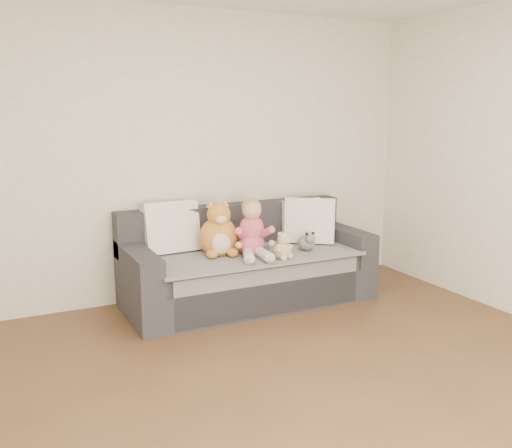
{
  "coord_description": "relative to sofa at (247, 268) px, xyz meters",
  "views": [
    {
      "loc": [
        -1.75,
        -2.43,
        1.72
      ],
      "look_at": [
        0.37,
        1.87,
        0.75
      ],
      "focal_mm": 40.0,
      "sensor_mm": 36.0,
      "label": 1
    }
  ],
  "objects": [
    {
      "name": "room_shell",
      "position": [
        -0.37,
        -1.64,
        0.99
      ],
      "size": [
        5.0,
        5.0,
        5.0
      ],
      "color": "brown",
      "rests_on": "ground"
    },
    {
      "name": "cushion_left",
      "position": [
        -0.62,
        0.25,
        0.39
      ],
      "size": [
        0.51,
        0.25,
        0.47
      ],
      "rotation": [
        0.0,
        0.0,
        0.07
      ],
      "color": "white",
      "rests_on": "sofa"
    },
    {
      "name": "sippy_cup",
      "position": [
        0.1,
        -0.16,
        0.22
      ],
      "size": [
        0.09,
        0.08,
        0.1
      ],
      "rotation": [
        0.0,
        0.0,
        -0.39
      ],
      "color": "#5E399C",
      "rests_on": "sofa"
    },
    {
      "name": "plush_cow",
      "position": [
        0.48,
        -0.24,
        0.24
      ],
      "size": [
        0.15,
        0.23,
        0.18
      ],
      "rotation": [
        0.0,
        0.0,
        -0.07
      ],
      "color": "white",
      "rests_on": "sofa"
    },
    {
      "name": "cushion_right_back",
      "position": [
        0.69,
        0.22,
        0.36
      ],
      "size": [
        0.44,
        0.24,
        0.4
      ],
      "rotation": [
        0.0,
        0.0,
        0.11
      ],
      "color": "white",
      "rests_on": "sofa"
    },
    {
      "name": "cushion_right_front",
      "position": [
        0.67,
        0.01,
        0.38
      ],
      "size": [
        0.5,
        0.44,
        0.44
      ],
      "rotation": [
        0.0,
        0.0,
        -0.63
      ],
      "color": "white",
      "rests_on": "sofa"
    },
    {
      "name": "teddy_bear",
      "position": [
        0.15,
        -0.4,
        0.26
      ],
      "size": [
        0.19,
        0.15,
        0.25
      ],
      "rotation": [
        0.0,
        0.0,
        0.38
      ],
      "color": "tan",
      "rests_on": "sofa"
    },
    {
      "name": "plush_cat",
      "position": [
        -0.28,
        -0.03,
        0.35
      ],
      "size": [
        0.41,
        0.35,
        0.52
      ],
      "rotation": [
        0.0,
        0.0,
        -0.15
      ],
      "color": "#C2722B",
      "rests_on": "sofa"
    },
    {
      "name": "sofa",
      "position": [
        0.0,
        0.0,
        0.0
      ],
      "size": [
        2.2,
        0.94,
        0.85
      ],
      "color": "#2B2B30",
      "rests_on": "ground"
    },
    {
      "name": "toddler",
      "position": [
        -0.02,
        -0.16,
        0.37
      ],
      "size": [
        0.34,
        0.51,
        0.5
      ],
      "rotation": [
        0.0,
        0.0,
        -0.25
      ],
      "color": "#E65174",
      "rests_on": "sofa"
    }
  ]
}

